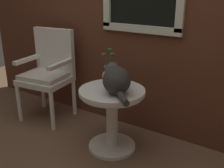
% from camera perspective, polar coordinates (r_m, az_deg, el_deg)
% --- Properties ---
extents(ground_plane, '(6.00, 6.00, 0.00)m').
position_cam_1_polar(ground_plane, '(2.51, -5.89, -14.21)').
color(ground_plane, brown).
extents(wicker_side_table, '(0.57, 0.57, 0.58)m').
position_cam_1_polar(wicker_side_table, '(2.38, 0.00, -5.11)').
color(wicker_side_table, silver).
rests_on(wicker_side_table, ground_plane).
extents(wicker_chair, '(0.54, 0.51, 0.98)m').
position_cam_1_polar(wicker_chair, '(3.03, -13.25, 2.98)').
color(wicker_chair, silver).
rests_on(wicker_chair, ground_plane).
extents(cat, '(0.43, 0.42, 0.24)m').
position_cam_1_polar(cat, '(2.20, 0.87, 1.01)').
color(cat, '#33302D').
rests_on(cat, wicker_side_table).
extents(pewter_vase_with_ivy, '(0.12, 0.12, 0.32)m').
position_cam_1_polar(pewter_vase_with_ivy, '(2.41, -0.68, 2.12)').
color(pewter_vase_with_ivy, '#99999E').
rests_on(pewter_vase_with_ivy, wicker_side_table).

